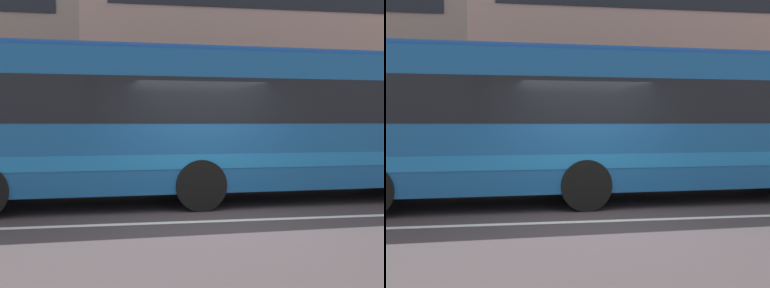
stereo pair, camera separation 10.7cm
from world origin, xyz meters
TOP-DOWN VIEW (x-y plane):
  - ground_plane at (0.00, 0.00)m, footprint 160.00×160.00m
  - lane_centre_line at (0.00, 0.00)m, footprint 60.00×0.16m
  - apartment_block_right at (9.17, 14.20)m, footprint 24.14×11.15m
  - transit_bus at (0.61, 2.14)m, footprint 11.49×2.95m

SIDE VIEW (x-z plane):
  - ground_plane at x=0.00m, z-range 0.00..0.00m
  - lane_centre_line at x=0.00m, z-range 0.00..0.01m
  - transit_bus at x=0.61m, z-range 0.16..3.38m
  - apartment_block_right at x=9.17m, z-range 0.00..12.18m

